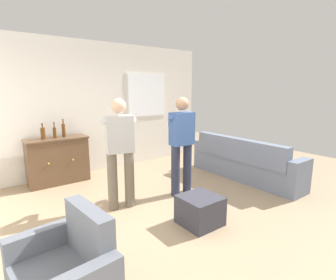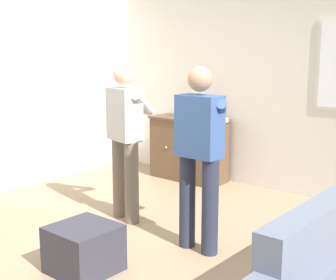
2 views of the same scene
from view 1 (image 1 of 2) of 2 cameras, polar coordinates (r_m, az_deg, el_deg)
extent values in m
plane|color=#9E8466|center=(4.15, 1.93, -14.78)|extent=(10.40, 10.40, 0.00)
cube|color=silver|center=(6.05, -14.09, 6.89)|extent=(5.20, 0.12, 2.80)
cube|color=silver|center=(6.51, -4.69, 9.67)|extent=(1.09, 0.02, 1.07)
cube|color=white|center=(6.50, -4.67, 9.67)|extent=(1.01, 0.03, 0.99)
cube|color=slate|center=(5.60, 16.23, -5.98)|extent=(0.55, 2.07, 0.42)
cube|color=slate|center=(5.33, 15.15, -2.00)|extent=(0.18, 2.07, 0.44)
cube|color=slate|center=(6.27, 8.12, -2.76)|extent=(0.55, 0.18, 0.64)
cube|color=slate|center=(5.01, 26.60, -7.43)|extent=(0.55, 0.18, 0.64)
cube|color=orange|center=(5.44, 15.98, -2.21)|extent=(0.21, 0.42, 0.36)
cube|color=slate|center=(2.44, -16.77, -18.66)|extent=(0.20, 0.65, 0.45)
cube|color=slate|center=(2.84, -25.13, -22.33)|extent=(0.65, 0.18, 0.60)
cube|color=brown|center=(5.53, -22.83, -4.27)|extent=(1.09, 0.44, 0.86)
cube|color=brown|center=(5.43, -23.18, 0.27)|extent=(1.13, 0.48, 0.03)
sphere|color=#B79338|center=(5.25, -24.53, -4.71)|extent=(0.04, 0.04, 0.04)
sphere|color=#B79338|center=(5.35, -19.98, -4.07)|extent=(0.04, 0.04, 0.04)
cylinder|color=#593314|center=(5.42, -23.45, 1.47)|extent=(0.06, 0.06, 0.20)
cylinder|color=#593314|center=(5.40, -23.57, 2.96)|extent=(0.02, 0.02, 0.08)
cylinder|color=#262626|center=(5.39, -23.61, 3.48)|extent=(0.03, 0.03, 0.02)
cylinder|color=#593314|center=(5.47, -21.77, 1.94)|extent=(0.07, 0.07, 0.25)
cylinder|color=#593314|center=(5.45, -21.89, 3.67)|extent=(0.03, 0.03, 0.08)
cylinder|color=#262626|center=(5.44, -21.93, 4.19)|extent=(0.03, 0.03, 0.02)
cylinder|color=#593314|center=(5.38, -25.58, 1.31)|extent=(0.08, 0.08, 0.21)
cylinder|color=#593314|center=(5.36, -25.70, 2.78)|extent=(0.03, 0.03, 0.07)
cylinder|color=#262626|center=(5.36, -25.74, 3.22)|extent=(0.03, 0.03, 0.02)
cube|color=#33333D|center=(3.70, 6.97, -14.92)|extent=(0.50, 0.50, 0.39)
cylinder|color=#6B6051|center=(4.08, -11.97, -8.79)|extent=(0.15, 0.15, 0.88)
cylinder|color=#6B6051|center=(4.14, -8.40, -8.40)|extent=(0.15, 0.15, 0.88)
cube|color=#B7B7B7|center=(3.93, -10.53, 1.27)|extent=(0.44, 0.31, 0.55)
sphere|color=#D8AD8C|center=(3.88, -10.75, 7.32)|extent=(0.22, 0.22, 0.22)
cylinder|color=#B7B7B7|center=(4.04, -12.67, 3.04)|extent=(0.39, 0.35, 0.29)
cylinder|color=#B7B7B7|center=(4.09, -9.50, 3.25)|extent=(0.25, 0.44, 0.29)
cube|color=white|center=(4.23, -11.49, 2.28)|extent=(0.16, 0.07, 0.04)
cylinder|color=#282D42|center=(4.48, 1.65, -6.72)|extent=(0.15, 0.15, 0.88)
cylinder|color=#282D42|center=(4.64, 4.21, -6.13)|extent=(0.15, 0.15, 0.88)
cube|color=#385693|center=(4.40, 3.05, 2.49)|extent=(0.40, 0.23, 0.55)
sphere|color=tan|center=(4.35, 3.10, 7.90)|extent=(0.22, 0.22, 0.22)
cylinder|color=#385693|center=(4.44, 0.60, 4.02)|extent=(0.33, 0.40, 0.29)
cylinder|color=#385693|center=(4.58, 2.92, 4.23)|extent=(0.32, 0.41, 0.29)
cube|color=white|center=(4.64, 0.57, 3.28)|extent=(0.15, 0.04, 0.04)
camera|label=2|loc=(5.20, 53.12, 6.58)|focal=50.00mm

